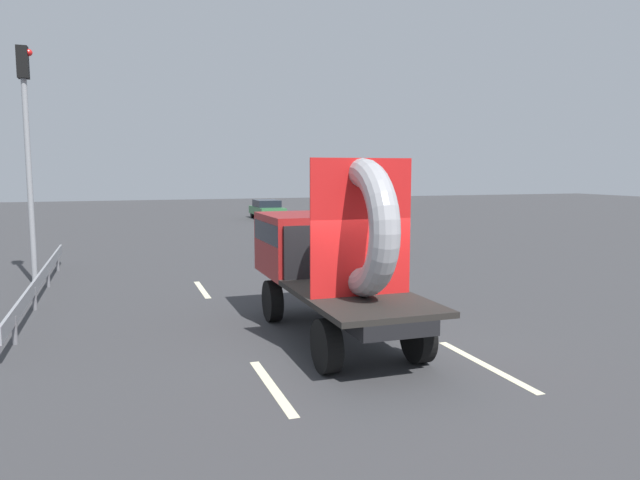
# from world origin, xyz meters

# --- Properties ---
(ground_plane) EXTENTS (120.00, 120.00, 0.00)m
(ground_plane) POSITION_xyz_m (0.00, 0.00, 0.00)
(ground_plane) COLOR #38383A
(flatbed_truck) EXTENTS (2.02, 5.77, 3.56)m
(flatbed_truck) POSITION_xyz_m (-0.19, 1.40, 1.67)
(flatbed_truck) COLOR black
(flatbed_truck) RESTS_ON ground_plane
(distant_sedan) EXTENTS (1.86, 4.34, 1.42)m
(distant_sedan) POSITION_xyz_m (3.55, 11.08, 0.76)
(distant_sedan) COLOR black
(distant_sedan) RESTS_ON ground_plane
(traffic_light) EXTENTS (0.42, 0.36, 6.85)m
(traffic_light) POSITION_xyz_m (-6.63, 9.06, 4.38)
(traffic_light) COLOR gray
(traffic_light) RESTS_ON ground_plane
(guardrail) EXTENTS (0.10, 11.92, 0.71)m
(guardrail) POSITION_xyz_m (-6.21, 6.92, 0.53)
(guardrail) COLOR gray
(guardrail) RESTS_ON ground_plane
(lane_dash_left_near) EXTENTS (0.16, 2.51, 0.01)m
(lane_dash_left_near) POSITION_xyz_m (-2.06, -1.37, 0.00)
(lane_dash_left_near) COLOR beige
(lane_dash_left_near) RESTS_ON ground_plane
(lane_dash_left_far) EXTENTS (0.16, 2.48, 0.01)m
(lane_dash_left_far) POSITION_xyz_m (-2.06, 6.61, 0.00)
(lane_dash_left_far) COLOR beige
(lane_dash_left_far) RESTS_ON ground_plane
(lane_dash_right_near) EXTENTS (0.16, 2.86, 0.01)m
(lane_dash_right_near) POSITION_xyz_m (1.68, -1.57, 0.00)
(lane_dash_right_near) COLOR beige
(lane_dash_right_near) RESTS_ON ground_plane
(lane_dash_right_far) EXTENTS (0.16, 2.60, 0.01)m
(lane_dash_right_far) POSITION_xyz_m (1.68, 6.94, 0.00)
(lane_dash_right_far) COLOR beige
(lane_dash_right_far) RESTS_ON ground_plane
(oncoming_car) EXTENTS (1.73, 4.03, 1.31)m
(oncoming_car) POSITION_xyz_m (5.59, 30.01, 0.71)
(oncoming_car) COLOR black
(oncoming_car) RESTS_ON ground_plane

